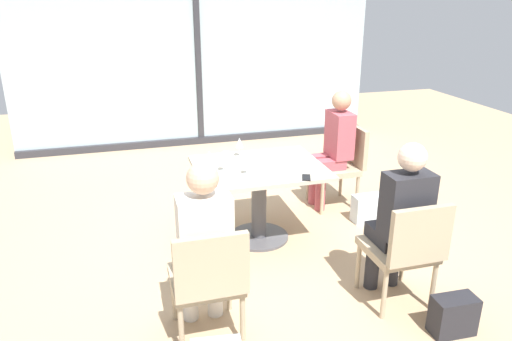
{
  "coord_description": "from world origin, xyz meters",
  "views": [
    {
      "loc": [
        -1.15,
        -3.94,
        2.22
      ],
      "look_at": [
        0.0,
        0.1,
        0.65
      ],
      "focal_mm": 33.95,
      "sensor_mm": 36.0,
      "label": 1
    }
  ],
  "objects_px": {
    "wine_glass_2": "(223,157)",
    "handbag_2": "(367,208)",
    "coffee_cup": "(226,157)",
    "chair_far_right": "(342,161)",
    "wine_glass_1": "(209,157)",
    "wine_glass_0": "(239,143)",
    "chair_front_right": "(406,247)",
    "person_far_right": "(334,144)",
    "dining_table_main": "(259,185)",
    "person_front_right": "(401,215)",
    "cell_phone_on_table": "(306,177)",
    "handbag_0": "(453,315)",
    "chair_front_left": "(208,277)",
    "wine_glass_3": "(247,160)",
    "person_front_left": "(204,241)"
  },
  "relations": [
    {
      "from": "wine_glass_1",
      "to": "chair_far_right",
      "type": "bearing_deg",
      "value": 18.84
    },
    {
      "from": "chair_front_right",
      "to": "wine_glass_0",
      "type": "xyz_separation_m",
      "value": [
        -0.82,
        1.61,
        0.37
      ]
    },
    {
      "from": "cell_phone_on_table",
      "to": "person_front_right",
      "type": "bearing_deg",
      "value": -41.86
    },
    {
      "from": "chair_far_right",
      "to": "wine_glass_1",
      "type": "relative_size",
      "value": 4.7
    },
    {
      "from": "person_front_right",
      "to": "handbag_0",
      "type": "height_order",
      "value": "person_front_right"
    },
    {
      "from": "coffee_cup",
      "to": "chair_front_left",
      "type": "bearing_deg",
      "value": -106.97
    },
    {
      "from": "chair_far_right",
      "to": "wine_glass_0",
      "type": "distance_m",
      "value": 1.26
    },
    {
      "from": "person_front_left",
      "to": "wine_glass_0",
      "type": "distance_m",
      "value": 1.63
    },
    {
      "from": "person_far_right",
      "to": "coffee_cup",
      "type": "xyz_separation_m",
      "value": [
        -1.23,
        -0.31,
        0.08
      ]
    },
    {
      "from": "dining_table_main",
      "to": "wine_glass_2",
      "type": "height_order",
      "value": "wine_glass_2"
    },
    {
      "from": "person_front_right",
      "to": "handbag_2",
      "type": "height_order",
      "value": "person_front_right"
    },
    {
      "from": "handbag_0",
      "to": "wine_glass_3",
      "type": "bearing_deg",
      "value": 127.12
    },
    {
      "from": "chair_far_right",
      "to": "wine_glass_0",
      "type": "height_order",
      "value": "wine_glass_0"
    },
    {
      "from": "dining_table_main",
      "to": "cell_phone_on_table",
      "type": "xyz_separation_m",
      "value": [
        0.3,
        -0.39,
        0.19
      ]
    },
    {
      "from": "wine_glass_2",
      "to": "handbag_0",
      "type": "distance_m",
      "value": 2.17
    },
    {
      "from": "chair_front_right",
      "to": "person_front_right",
      "type": "height_order",
      "value": "person_front_right"
    },
    {
      "from": "coffee_cup",
      "to": "wine_glass_0",
      "type": "bearing_deg",
      "value": 33.78
    },
    {
      "from": "wine_glass_0",
      "to": "wine_glass_2",
      "type": "relative_size",
      "value": 1.0
    },
    {
      "from": "person_far_right",
      "to": "handbag_2",
      "type": "distance_m",
      "value": 0.76
    },
    {
      "from": "person_front_right",
      "to": "handbag_0",
      "type": "bearing_deg",
      "value": -69.8
    },
    {
      "from": "person_far_right",
      "to": "handbag_0",
      "type": "relative_size",
      "value": 4.2
    },
    {
      "from": "handbag_0",
      "to": "handbag_2",
      "type": "bearing_deg",
      "value": 83.27
    },
    {
      "from": "person_front_right",
      "to": "handbag_0",
      "type": "distance_m",
      "value": 0.76
    },
    {
      "from": "handbag_2",
      "to": "person_front_left",
      "type": "bearing_deg",
      "value": -147.33
    },
    {
      "from": "wine_glass_3",
      "to": "wine_glass_1",
      "type": "bearing_deg",
      "value": 151.04
    },
    {
      "from": "chair_front_left",
      "to": "chair_far_right",
      "type": "height_order",
      "value": "same"
    },
    {
      "from": "person_far_right",
      "to": "chair_front_right",
      "type": "bearing_deg",
      "value": -97.88
    },
    {
      "from": "dining_table_main",
      "to": "handbag_0",
      "type": "xyz_separation_m",
      "value": [
        0.9,
        -1.67,
        -0.4
      ]
    },
    {
      "from": "chair_front_right",
      "to": "wine_glass_1",
      "type": "distance_m",
      "value": 1.78
    },
    {
      "from": "wine_glass_0",
      "to": "wine_glass_2",
      "type": "bearing_deg",
      "value": -123.79
    },
    {
      "from": "cell_phone_on_table",
      "to": "handbag_2",
      "type": "bearing_deg",
      "value": 47.59
    },
    {
      "from": "chair_front_left",
      "to": "coffee_cup",
      "type": "bearing_deg",
      "value": 73.03
    },
    {
      "from": "wine_glass_0",
      "to": "cell_phone_on_table",
      "type": "height_order",
      "value": "wine_glass_0"
    },
    {
      "from": "chair_front_right",
      "to": "person_far_right",
      "type": "xyz_separation_m",
      "value": [
        0.25,
        1.82,
        0.2
      ]
    },
    {
      "from": "chair_far_right",
      "to": "person_far_right",
      "type": "height_order",
      "value": "person_far_right"
    },
    {
      "from": "chair_far_right",
      "to": "cell_phone_on_table",
      "type": "distance_m",
      "value": 1.22
    },
    {
      "from": "chair_front_left",
      "to": "chair_far_right",
      "type": "relative_size",
      "value": 1.0
    },
    {
      "from": "wine_glass_1",
      "to": "coffee_cup",
      "type": "xyz_separation_m",
      "value": [
        0.19,
        0.21,
        -0.09
      ]
    },
    {
      "from": "chair_front_right",
      "to": "handbag_2",
      "type": "distance_m",
      "value": 1.46
    },
    {
      "from": "coffee_cup",
      "to": "handbag_2",
      "type": "xyz_separation_m",
      "value": [
        1.42,
        -0.16,
        -0.64
      ]
    },
    {
      "from": "dining_table_main",
      "to": "person_front_right",
      "type": "relative_size",
      "value": 0.91
    },
    {
      "from": "chair_front_left",
      "to": "cell_phone_on_table",
      "type": "relative_size",
      "value": 6.04
    },
    {
      "from": "chair_front_right",
      "to": "dining_table_main",
      "type": "bearing_deg",
      "value": 118.93
    },
    {
      "from": "coffee_cup",
      "to": "wine_glass_2",
      "type": "bearing_deg",
      "value": -107.39
    },
    {
      "from": "wine_glass_2",
      "to": "handbag_0",
      "type": "relative_size",
      "value": 0.62
    },
    {
      "from": "wine_glass_2",
      "to": "handbag_2",
      "type": "distance_m",
      "value": 1.66
    },
    {
      "from": "dining_table_main",
      "to": "wine_glass_3",
      "type": "bearing_deg",
      "value": -133.06
    },
    {
      "from": "wine_glass_0",
      "to": "wine_glass_2",
      "type": "xyz_separation_m",
      "value": [
        -0.23,
        -0.35,
        0.0
      ]
    },
    {
      "from": "cell_phone_on_table",
      "to": "chair_front_right",
      "type": "bearing_deg",
      "value": -44.76
    },
    {
      "from": "person_front_left",
      "to": "wine_glass_1",
      "type": "xyz_separation_m",
      "value": [
        0.26,
        1.18,
        0.16
      ]
    }
  ]
}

